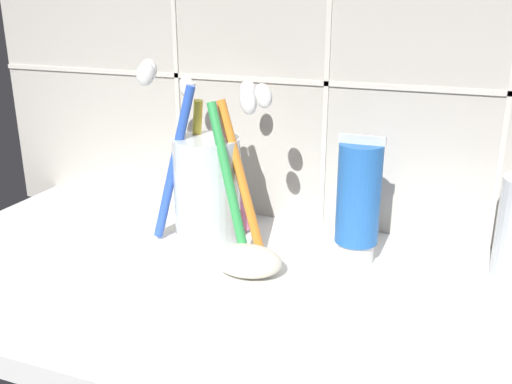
# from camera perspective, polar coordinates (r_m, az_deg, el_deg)

# --- Properties ---
(sink_counter) EXTENTS (0.68, 0.32, 0.02)m
(sink_counter) POSITION_cam_1_polar(r_m,az_deg,el_deg) (0.50, -0.10, -10.26)
(sink_counter) COLOR white
(sink_counter) RESTS_ON ground
(tile_wall_backsplash) EXTENTS (0.78, 0.02, 0.45)m
(tile_wall_backsplash) POSITION_cam_1_polar(r_m,az_deg,el_deg) (0.59, 5.84, 16.16)
(tile_wall_backsplash) COLOR #B7B2A8
(tile_wall_backsplash) RESTS_ON ground
(toothbrush_cup) EXTENTS (0.15, 0.10, 0.18)m
(toothbrush_cup) POSITION_cam_1_polar(r_m,az_deg,el_deg) (0.57, -4.92, 1.04)
(toothbrush_cup) COLOR silver
(toothbrush_cup) RESTS_ON sink_counter
(toothpaste_tube) EXTENTS (0.04, 0.04, 0.12)m
(toothpaste_tube) POSITION_cam_1_polar(r_m,az_deg,el_deg) (0.52, 10.19, -0.95)
(toothpaste_tube) COLOR white
(toothpaste_tube) RESTS_ON sink_counter
(soap_bar) EXTENTS (0.06, 0.05, 0.03)m
(soap_bar) POSITION_cam_1_polar(r_m,az_deg,el_deg) (0.51, -0.90, -6.88)
(soap_bar) COLOR silver
(soap_bar) RESTS_ON sink_counter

